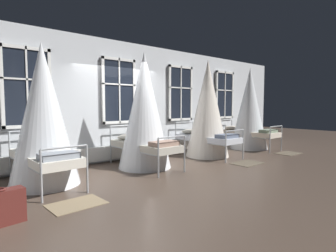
% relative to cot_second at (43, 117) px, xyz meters
% --- Properties ---
extents(ground, '(27.52, 27.52, 0.00)m').
position_rel_cot_second_xyz_m(ground, '(2.28, -0.07, -1.28)').
color(ground, '#4C3D33').
extents(back_wall_with_windows, '(14.76, 0.10, 3.21)m').
position_rel_cot_second_xyz_m(back_wall_with_windows, '(2.28, 1.20, 0.32)').
color(back_wall_with_windows, silver).
rests_on(back_wall_with_windows, ground).
extents(window_bank, '(10.06, 0.10, 2.67)m').
position_rel_cot_second_xyz_m(window_bank, '(2.28, 1.08, -0.29)').
color(window_bank, black).
rests_on(window_bank, ground).
extents(cot_second, '(1.27, 2.02, 2.66)m').
position_rel_cot_second_xyz_m(cot_second, '(0.00, 0.00, 0.00)').
color(cot_second, '#9EA3A8').
rests_on(cot_second, ground).
extents(cot_third, '(1.27, 2.01, 2.77)m').
position_rel_cot_second_xyz_m(cot_third, '(2.29, -0.02, 0.05)').
color(cot_third, '#9EA3A8').
rests_on(cot_third, ground).
extents(cot_fourth, '(1.27, 2.02, 2.80)m').
position_rel_cot_second_xyz_m(cot_fourth, '(4.57, -0.02, 0.07)').
color(cot_fourth, '#9EA3A8').
rests_on(cot_fourth, ground).
extents(cot_fifth, '(1.27, 2.01, 2.77)m').
position_rel_cot_second_xyz_m(cot_fifth, '(6.76, -0.00, 0.05)').
color(cot_fifth, '#9EA3A8').
rests_on(cot_fifth, ground).
extents(rug_second, '(0.82, 0.58, 0.01)m').
position_rel_cot_second_xyz_m(rug_second, '(0.01, -1.40, -1.27)').
color(rug_second, '#8E7A5B').
rests_on(rug_second, ground).
extents(rug_fourth, '(0.80, 0.56, 0.01)m').
position_rel_cot_second_xyz_m(rug_fourth, '(4.54, -1.40, -1.27)').
color(rug_fourth, brown).
rests_on(rug_fourth, ground).
extents(rug_fifth, '(0.82, 0.59, 0.01)m').
position_rel_cot_second_xyz_m(rug_fifth, '(6.80, -1.40, -1.27)').
color(rug_fifth, brown).
rests_on(rug_fifth, ground).
extents(suitcase_dark, '(0.58, 0.26, 0.47)m').
position_rel_cot_second_xyz_m(suitcase_dark, '(-1.00, -1.49, -1.06)').
color(suitcase_dark, '#5B231E').
rests_on(suitcase_dark, ground).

